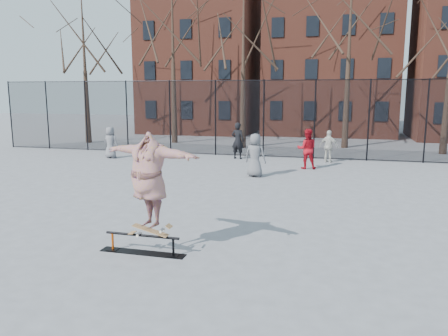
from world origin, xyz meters
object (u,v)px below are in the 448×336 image
(bystander_grey, at_px, (111,143))
(bystander_red, at_px, (307,149))
(skate_rail, at_px, (142,246))
(bystander_black, at_px, (238,141))
(bystander_white, at_px, (329,146))
(skateboard, at_px, (151,233))
(bystander_extra, at_px, (255,155))
(skater, at_px, (149,185))

(bystander_grey, xyz_separation_m, bystander_red, (10.00, -0.62, 0.08))
(skate_rail, height_order, bystander_black, bystander_black)
(skate_rail, distance_m, bystander_black, 13.49)
(skate_rail, relative_size, bystander_white, 1.21)
(skate_rail, xyz_separation_m, bystander_red, (2.57, 11.36, 0.72))
(bystander_black, xyz_separation_m, bystander_white, (4.51, 0.00, -0.15))
(skateboard, distance_m, bystander_extra, 8.96)
(bystander_grey, xyz_separation_m, bystander_extra, (8.14, -3.04, 0.07))
(bystander_white, relative_size, bystander_extra, 0.89)
(bystander_red, bearing_deg, bystander_black, -37.72)
(skate_rail, height_order, bystander_white, bystander_white)
(skater, relative_size, bystander_red, 1.36)
(bystander_black, height_order, bystander_red, bystander_black)
(bystander_grey, bearing_deg, skater, 127.61)
(bystander_red, bearing_deg, skateboard, 70.28)
(bystander_grey, relative_size, bystander_extra, 0.92)
(bystander_white, bearing_deg, bystander_extra, 76.17)
(bystander_grey, bearing_deg, bystander_white, -167.26)
(skate_rail, bearing_deg, bystander_red, 77.26)
(skater, xyz_separation_m, bystander_black, (-1.25, 13.43, -0.57))
(skater, relative_size, bystander_white, 1.55)
(bystander_grey, bearing_deg, bystander_red, -178.41)
(skater, relative_size, bystander_black, 1.30)
(bystander_black, bearing_deg, bystander_white, -168.21)
(bystander_white, distance_m, bystander_extra, 5.27)
(skate_rail, distance_m, skater, 1.35)
(skate_rail, height_order, skateboard, skateboard)
(skater, xyz_separation_m, bystander_grey, (-7.63, 11.97, -0.69))
(skateboard, relative_size, bystander_grey, 0.52)
(bystander_white, bearing_deg, bystander_red, 84.41)
(bystander_black, relative_size, bystander_red, 1.05)
(bystander_red, bearing_deg, skater, 70.28)
(skateboard, relative_size, skater, 0.35)
(skateboard, xyz_separation_m, bystander_grey, (-7.63, 11.97, 0.34))
(bystander_grey, height_order, bystander_white, bystander_grey)
(bystander_white, bearing_deg, bystander_grey, 25.31)
(bystander_black, height_order, bystander_white, bystander_black)
(skate_rail, height_order, bystander_extra, bystander_extra)
(bystander_red, xyz_separation_m, bystander_extra, (-1.86, -2.42, -0.01))
(bystander_extra, bearing_deg, bystander_grey, -12.18)
(skateboard, xyz_separation_m, bystander_red, (2.37, 11.36, 0.42))
(bystander_grey, distance_m, bystander_extra, 8.68)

